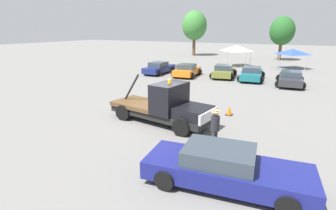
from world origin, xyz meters
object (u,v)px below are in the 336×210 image
(parked_car_orange, at_px, (187,70))
(tree_left, at_px, (194,26))
(parked_car_navy, at_px, (159,68))
(tow_truck, at_px, (165,107))
(parked_car_charcoal, at_px, (290,78))
(traffic_cone, at_px, (229,111))
(person_near_truck, at_px, (215,126))
(canopy_tent_white, at_px, (237,48))
(parked_car_olive, at_px, (224,71))
(foreground_car, at_px, (225,168))
(parked_car_teal, at_px, (252,73))
(tree_center, at_px, (282,31))
(canopy_tent_blue, at_px, (293,52))

(parked_car_orange, bearing_deg, tree_left, 14.41)
(parked_car_orange, bearing_deg, parked_car_navy, 80.64)
(tow_truck, relative_size, parked_car_navy, 1.29)
(parked_car_charcoal, xyz_separation_m, traffic_cone, (-2.61, -10.93, -0.40))
(tree_left, bearing_deg, person_near_truck, -66.40)
(tree_left, distance_m, traffic_cone, 35.99)
(parked_car_navy, distance_m, canopy_tent_white, 12.03)
(parked_car_navy, xyz_separation_m, parked_car_olive, (7.20, 1.08, -0.00))
(parked_car_charcoal, bearing_deg, parked_car_olive, 75.17)
(foreground_car, distance_m, parked_car_teal, 19.53)
(parked_car_orange, xyz_separation_m, tree_left, (-7.95, 21.26, 4.80))
(tow_truck, height_order, parked_car_charcoal, tow_truck)
(tree_center, height_order, traffic_cone, tree_center)
(parked_car_navy, relative_size, parked_car_orange, 1.08)
(foreground_car, xyz_separation_m, tree_left, (-17.28, 39.42, 4.80))
(parked_car_teal, bearing_deg, canopy_tent_blue, -22.73)
(person_near_truck, relative_size, parked_car_teal, 0.34)
(foreground_car, relative_size, parked_car_orange, 1.25)
(parked_car_orange, xyz_separation_m, canopy_tent_blue, (9.54, 11.22, 1.51))
(parked_car_navy, distance_m, parked_car_orange, 3.55)
(tow_truck, bearing_deg, person_near_truck, -19.11)
(parked_car_charcoal, bearing_deg, foreground_car, 172.90)
(parked_car_olive, distance_m, tree_center, 19.87)
(tow_truck, height_order, canopy_tent_white, canopy_tent_white)
(parked_car_teal, relative_size, canopy_tent_blue, 1.52)
(parked_car_navy, height_order, tree_center, tree_center)
(parked_car_teal, bearing_deg, parked_car_navy, 89.32)
(parked_car_orange, xyz_separation_m, parked_car_charcoal, (10.13, 0.11, 0.00))
(parked_car_charcoal, xyz_separation_m, canopy_tent_blue, (-0.59, 11.11, 1.51))
(traffic_cone, bearing_deg, tree_left, 115.75)
(canopy_tent_blue, bearing_deg, parked_car_orange, -130.38)
(person_near_truck, distance_m, tree_center, 36.19)
(person_near_truck, bearing_deg, tree_left, 124.63)
(tow_truck, relative_size, parked_car_orange, 1.39)
(person_near_truck, distance_m, parked_car_charcoal, 15.82)
(parked_car_navy, distance_m, tree_center, 23.25)
(tow_truck, height_order, parked_car_navy, tow_truck)
(tow_truck, xyz_separation_m, canopy_tent_white, (-2.15, 24.22, 1.47))
(canopy_tent_white, bearing_deg, traffic_cone, -77.11)
(person_near_truck, height_order, canopy_tent_white, canopy_tent_white)
(parked_car_charcoal, relative_size, tree_left, 0.59)
(canopy_tent_white, bearing_deg, parked_car_teal, -67.22)
(foreground_car, bearing_deg, parked_car_orange, 110.26)
(parked_car_navy, xyz_separation_m, parked_car_orange, (3.55, -0.20, -0.00))
(parked_car_orange, bearing_deg, foreground_car, -158.90)
(tow_truck, distance_m, foreground_car, 6.22)
(parked_car_teal, height_order, canopy_tent_blue, canopy_tent_blue)
(parked_car_olive, height_order, tree_left, tree_left)
(canopy_tent_white, relative_size, canopy_tent_blue, 1.00)
(person_near_truck, distance_m, parked_car_teal, 16.82)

